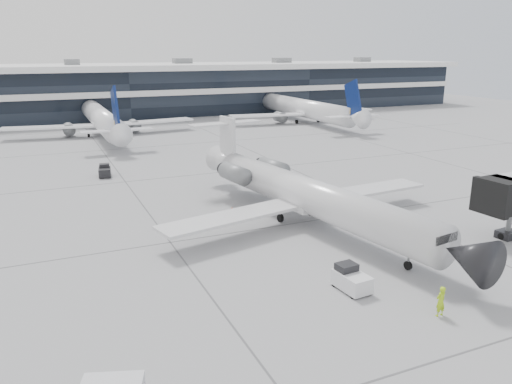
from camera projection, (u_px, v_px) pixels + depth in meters
name	position (u px, v px, depth m)	size (l,w,h in m)	color
ground	(286.00, 225.00, 42.09)	(220.00, 220.00, 0.00)	gray
terminal	(121.00, 92.00, 112.89)	(170.00, 22.00, 10.00)	black
bg_jet_center	(103.00, 134.00, 87.39)	(32.00, 40.00, 9.60)	white
bg_jet_right	(303.00, 122.00, 102.91)	(32.00, 40.00, 9.60)	white
regional_jet	(305.00, 193.00, 41.93)	(26.26, 32.76, 7.57)	silver
ramp_worker	(441.00, 301.00, 27.41)	(0.65, 0.42, 1.78)	#AADC17
baggage_tug	(351.00, 279.00, 30.50)	(1.63, 2.53, 1.54)	silver
traffic_cone	(232.00, 210.00, 44.93)	(0.51, 0.51, 0.62)	#F63E0C
far_tug	(105.00, 171.00, 58.02)	(1.64, 2.42, 1.43)	black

